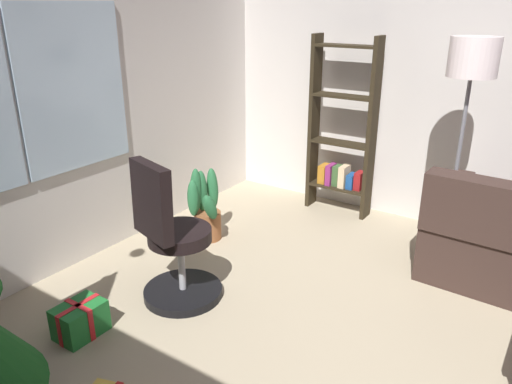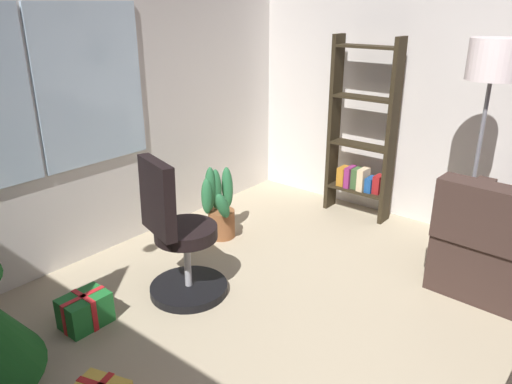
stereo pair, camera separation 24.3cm
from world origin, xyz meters
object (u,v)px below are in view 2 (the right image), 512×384
(gift_box_green, at_px, (85,310))
(bookshelf, at_px, (361,140))
(potted_plant, at_px, (219,207))
(office_chair, at_px, (179,244))
(floor_lamp, at_px, (491,79))

(gift_box_green, relative_size, bookshelf, 0.18)
(potted_plant, bearing_deg, office_chair, -153.19)
(bookshelf, relative_size, potted_plant, 2.57)
(office_chair, relative_size, potted_plant, 1.56)
(gift_box_green, xyz_separation_m, bookshelf, (2.74, -0.48, 0.64))
(office_chair, bearing_deg, bookshelf, -7.03)
(gift_box_green, xyz_separation_m, potted_plant, (1.49, 0.21, 0.19))
(bookshelf, height_order, floor_lamp, floor_lamp)
(bookshelf, bearing_deg, potted_plant, 150.94)
(office_chair, xyz_separation_m, floor_lamp, (1.67, -1.42, 1.07))
(gift_box_green, height_order, potted_plant, potted_plant)
(office_chair, distance_m, floor_lamp, 2.44)
(gift_box_green, relative_size, potted_plant, 0.46)
(office_chair, relative_size, bookshelf, 0.61)
(potted_plant, bearing_deg, bookshelf, -29.06)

